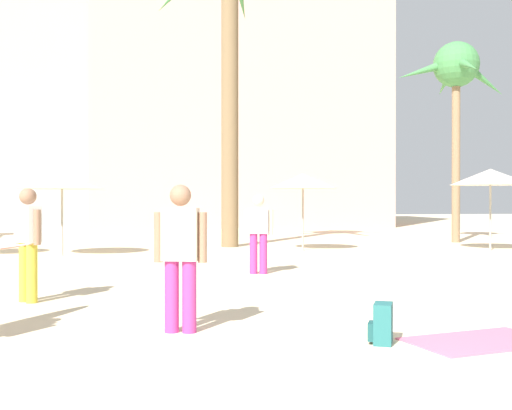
{
  "coord_description": "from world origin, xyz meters",
  "views": [
    {
      "loc": [
        -1.29,
        -4.4,
        1.48
      ],
      "look_at": [
        0.42,
        6.7,
        1.4
      ],
      "focal_mm": 43.18,
      "sensor_mm": 36.0,
      "label": 1
    }
  ],
  "objects_px": {
    "cafe_umbrella_2": "(62,181)",
    "backpack": "(382,324)",
    "beach_towel": "(481,341)",
    "person_mid_right": "(180,252)",
    "palm_tree_left": "(456,75)",
    "cafe_umbrella_3": "(490,177)",
    "person_mid_left": "(258,231)",
    "cafe_umbrella_0": "(303,181)",
    "person_far_right": "(28,240)"
  },
  "relations": [
    {
      "from": "palm_tree_left",
      "to": "person_mid_left",
      "type": "bearing_deg",
      "value": -135.53
    },
    {
      "from": "palm_tree_left",
      "to": "cafe_umbrella_2",
      "type": "bearing_deg",
      "value": -165.43
    },
    {
      "from": "beach_towel",
      "to": "person_mid_left",
      "type": "xyz_separation_m",
      "value": [
        -1.37,
        6.3,
        0.87
      ]
    },
    {
      "from": "person_mid_right",
      "to": "backpack",
      "type": "bearing_deg",
      "value": 80.89
    },
    {
      "from": "cafe_umbrella_0",
      "to": "cafe_umbrella_2",
      "type": "height_order",
      "value": "cafe_umbrella_0"
    },
    {
      "from": "cafe_umbrella_0",
      "to": "person_mid_left",
      "type": "relative_size",
      "value": 1.43
    },
    {
      "from": "cafe_umbrella_3",
      "to": "backpack",
      "type": "distance_m",
      "value": 13.36
    },
    {
      "from": "cafe_umbrella_3",
      "to": "backpack",
      "type": "xyz_separation_m",
      "value": [
        -7.41,
        -10.93,
        -1.99
      ]
    },
    {
      "from": "cafe_umbrella_2",
      "to": "person_far_right",
      "type": "height_order",
      "value": "cafe_umbrella_2"
    },
    {
      "from": "palm_tree_left",
      "to": "beach_towel",
      "type": "relative_size",
      "value": 4.69
    },
    {
      "from": "cafe_umbrella_0",
      "to": "person_far_right",
      "type": "relative_size",
      "value": 1.38
    },
    {
      "from": "person_far_right",
      "to": "backpack",
      "type": "bearing_deg",
      "value": -79.22
    },
    {
      "from": "palm_tree_left",
      "to": "cafe_umbrella_3",
      "type": "height_order",
      "value": "palm_tree_left"
    },
    {
      "from": "cafe_umbrella_0",
      "to": "backpack",
      "type": "relative_size",
      "value": 5.45
    },
    {
      "from": "cafe_umbrella_2",
      "to": "backpack",
      "type": "xyz_separation_m",
      "value": [
        4.91,
        -11.1,
        -1.8
      ]
    },
    {
      "from": "palm_tree_left",
      "to": "person_mid_right",
      "type": "bearing_deg",
      "value": -126.69
    },
    {
      "from": "person_mid_left",
      "to": "person_mid_right",
      "type": "height_order",
      "value": "person_mid_right"
    },
    {
      "from": "palm_tree_left",
      "to": "beach_towel",
      "type": "xyz_separation_m",
      "value": [
        -7.05,
        -14.56,
        -5.96
      ]
    },
    {
      "from": "beach_towel",
      "to": "backpack",
      "type": "bearing_deg",
      "value": 175.52
    },
    {
      "from": "palm_tree_left",
      "to": "beach_towel",
      "type": "distance_m",
      "value": 17.24
    },
    {
      "from": "cafe_umbrella_0",
      "to": "person_mid_left",
      "type": "height_order",
      "value": "cafe_umbrella_0"
    },
    {
      "from": "palm_tree_left",
      "to": "person_mid_left",
      "type": "distance_m",
      "value": 12.85
    },
    {
      "from": "beach_towel",
      "to": "person_mid_right",
      "type": "distance_m",
      "value": 3.36
    },
    {
      "from": "backpack",
      "to": "person_mid_left",
      "type": "height_order",
      "value": "person_mid_left"
    },
    {
      "from": "cafe_umbrella_0",
      "to": "person_far_right",
      "type": "xyz_separation_m",
      "value": [
        -6.07,
        -8.46,
        -1.16
      ]
    },
    {
      "from": "person_far_right",
      "to": "person_mid_left",
      "type": "xyz_separation_m",
      "value": [
        3.86,
        2.94,
        -0.03
      ]
    },
    {
      "from": "cafe_umbrella_3",
      "to": "beach_towel",
      "type": "height_order",
      "value": "cafe_umbrella_3"
    },
    {
      "from": "cafe_umbrella_2",
      "to": "person_mid_left",
      "type": "relative_size",
      "value": 1.42
    },
    {
      "from": "person_mid_right",
      "to": "cafe_umbrella_0",
      "type": "bearing_deg",
      "value": 173.97
    },
    {
      "from": "beach_towel",
      "to": "person_mid_left",
      "type": "bearing_deg",
      "value": 102.24
    },
    {
      "from": "beach_towel",
      "to": "cafe_umbrella_2",
      "type": "bearing_deg",
      "value": 118.07
    },
    {
      "from": "backpack",
      "to": "person_far_right",
      "type": "bearing_deg",
      "value": -13.59
    },
    {
      "from": "backpack",
      "to": "person_mid_right",
      "type": "bearing_deg",
      "value": 1.58
    },
    {
      "from": "cafe_umbrella_3",
      "to": "beach_towel",
      "type": "distance_m",
      "value": 12.91
    },
    {
      "from": "person_mid_right",
      "to": "palm_tree_left",
      "type": "bearing_deg",
      "value": 157.17
    },
    {
      "from": "backpack",
      "to": "beach_towel",
      "type": "bearing_deg",
      "value": -159.93
    },
    {
      "from": "palm_tree_left",
      "to": "cafe_umbrella_0",
      "type": "relative_size",
      "value": 3.11
    },
    {
      "from": "cafe_umbrella_0",
      "to": "cafe_umbrella_3",
      "type": "relative_size",
      "value": 0.94
    },
    {
      "from": "cafe_umbrella_3",
      "to": "beach_towel",
      "type": "bearing_deg",
      "value": -120.01
    },
    {
      "from": "person_mid_left",
      "to": "backpack",
      "type": "bearing_deg",
      "value": 13.76
    },
    {
      "from": "backpack",
      "to": "cafe_umbrella_3",
      "type": "bearing_deg",
      "value": -99.6
    },
    {
      "from": "beach_towel",
      "to": "person_mid_left",
      "type": "distance_m",
      "value": 6.51
    },
    {
      "from": "palm_tree_left",
      "to": "cafe_umbrella_2",
      "type": "height_order",
      "value": "palm_tree_left"
    },
    {
      "from": "cafe_umbrella_2",
      "to": "person_far_right",
      "type": "xyz_separation_m",
      "value": [
        0.73,
        -7.82,
        -1.09
      ]
    },
    {
      "from": "palm_tree_left",
      "to": "person_mid_right",
      "type": "height_order",
      "value": "palm_tree_left"
    },
    {
      "from": "cafe_umbrella_0",
      "to": "cafe_umbrella_2",
      "type": "bearing_deg",
      "value": -174.6
    },
    {
      "from": "cafe_umbrella_3",
      "to": "person_mid_right",
      "type": "distance_m",
      "value": 13.87
    },
    {
      "from": "cafe_umbrella_3",
      "to": "beach_towel",
      "type": "relative_size",
      "value": 1.6
    },
    {
      "from": "cafe_umbrella_3",
      "to": "person_far_right",
      "type": "bearing_deg",
      "value": -146.57
    },
    {
      "from": "cafe_umbrella_2",
      "to": "beach_towel",
      "type": "height_order",
      "value": "cafe_umbrella_2"
    }
  ]
}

